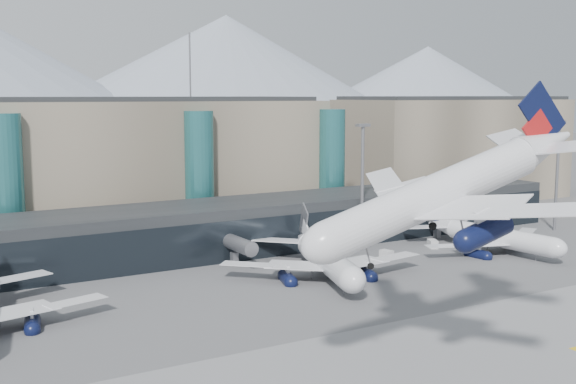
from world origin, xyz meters
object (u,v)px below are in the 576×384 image
Objects in this scene: veh_e at (513,244)px; veh_c at (349,271)px; veh_g at (387,254)px; jet_parked_mid at (322,249)px; lightmast_mid at (362,178)px; lightmast_right at (557,169)px; jet_parked_right at (486,230)px; veh_d at (433,244)px; hero_jet at (457,178)px.

veh_c is at bearing 170.23° from veh_e.
veh_g is at bearing 155.59° from veh_e.
veh_g is at bearing -57.85° from jet_parked_mid.
lightmast_mid is 28.81m from veh_c.
lightmast_right is at bearing 81.47° from veh_g.
veh_e is at bearing -103.33° from jet_parked_right.
veh_d reaches higher than veh_e.
jet_parked_right is 13.49× the size of veh_g.
jet_parked_mid is at bearing 127.28° from veh_d.
jet_parked_right is 7.91m from veh_e.
jet_parked_right is 22.54m from veh_g.
jet_parked_mid is at bearing 164.42° from veh_c.
lightmast_mid reaches higher than veh_d.
lightmast_right reaches higher than veh_e.
veh_c is 1.55× the size of veh_g.
veh_g is (-14.01, -2.48, -0.09)m from veh_d.
veh_g is at bearing 124.78° from veh_d.
hero_jet is at bearing -76.74° from veh_c.
lightmast_right is 0.67× the size of jet_parked_mid.
veh_c is (3.19, -3.70, -3.51)m from jet_parked_mid.
lightmast_right is at bearing 36.76° from hero_jet.
jet_parked_mid reaches higher than veh_c.
jet_parked_mid reaches higher than jet_parked_right.
veh_e is 1.04× the size of veh_g.
hero_jet is (-32.36, -61.07, 8.05)m from lightmast_mid.
jet_parked_right is 36.91m from veh_c.
veh_c is 1.49× the size of veh_e.
jet_parked_right is at bearing -108.04° from veh_d.
veh_c is 30.81m from veh_d.
veh_e is at bearing -73.52° from jet_parked_mid.
veh_c is (-66.82, -11.23, -13.30)m from lightmast_right.
jet_parked_right is 8.69× the size of veh_c.
hero_jet is at bearing 164.62° from veh_d.
jet_parked_mid is 39.79m from jet_parked_right.
veh_c reaches higher than veh_e.
lightmast_right reaches higher than veh_c.
lightmast_right is 8.69× the size of veh_d.
veh_e reaches higher than veh_g.
veh_d is at bearing 53.84° from hero_jet.
jet_parked_right reaches higher than veh_d.
veh_g is (14.84, 8.34, -0.36)m from veh_c.
lightmast_mid is 0.66× the size of hero_jet.
jet_parked_mid is 9.47× the size of veh_c.
veh_e is at bearing -159.79° from lightmast_right.
hero_jet reaches higher than jet_parked_mid.
veh_e is at bearing -94.06° from veh_d.
lightmast_mid is 0.67× the size of jet_parked_mid.
veh_d is 14.23m from veh_g.
jet_parked_mid is 14.71× the size of veh_g.
lightmast_right reaches higher than veh_g.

